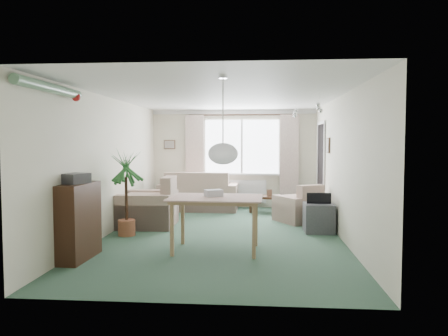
# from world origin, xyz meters

# --- Properties ---
(ground) EXTENTS (6.50, 6.50, 0.00)m
(ground) POSITION_xyz_m (0.00, 0.00, 0.00)
(ground) COLOR #30513E
(window) EXTENTS (1.80, 0.03, 1.30)m
(window) POSITION_xyz_m (0.20, 3.23, 1.50)
(window) COLOR white
(curtain_rod) EXTENTS (2.60, 0.03, 0.03)m
(curtain_rod) POSITION_xyz_m (0.20, 3.15, 2.27)
(curtain_rod) COLOR black
(curtain_left) EXTENTS (0.45, 0.08, 2.00)m
(curtain_left) POSITION_xyz_m (-0.95, 3.13, 1.27)
(curtain_left) COLOR beige
(curtain_right) EXTENTS (0.45, 0.08, 2.00)m
(curtain_right) POSITION_xyz_m (1.35, 3.13, 1.27)
(curtain_right) COLOR beige
(radiator) EXTENTS (1.20, 0.10, 0.55)m
(radiator) POSITION_xyz_m (0.20, 3.19, 0.40)
(radiator) COLOR white
(doorway) EXTENTS (0.03, 0.95, 2.00)m
(doorway) POSITION_xyz_m (1.99, 2.20, 1.00)
(doorway) COLOR black
(pendant_lamp) EXTENTS (0.36, 0.36, 0.36)m
(pendant_lamp) POSITION_xyz_m (0.20, -2.30, 1.48)
(pendant_lamp) COLOR white
(tinsel_garland) EXTENTS (1.60, 1.60, 0.12)m
(tinsel_garland) POSITION_xyz_m (-1.92, -2.30, 2.28)
(tinsel_garland) COLOR #196626
(bauble_cluster_a) EXTENTS (0.20, 0.20, 0.20)m
(bauble_cluster_a) POSITION_xyz_m (1.30, 0.90, 2.22)
(bauble_cluster_a) COLOR silver
(bauble_cluster_b) EXTENTS (0.20, 0.20, 0.20)m
(bauble_cluster_b) POSITION_xyz_m (1.60, -0.30, 2.22)
(bauble_cluster_b) COLOR silver
(wall_picture_back) EXTENTS (0.28, 0.03, 0.22)m
(wall_picture_back) POSITION_xyz_m (-1.60, 3.23, 1.55)
(wall_picture_back) COLOR brown
(wall_picture_right) EXTENTS (0.03, 0.24, 0.30)m
(wall_picture_right) POSITION_xyz_m (1.98, 1.20, 1.55)
(wall_picture_right) COLOR brown
(sofa) EXTENTS (1.84, 0.99, 0.92)m
(sofa) POSITION_xyz_m (-0.80, 2.75, 0.46)
(sofa) COLOR beige
(sofa) RESTS_ON ground
(armchair_corner) EXTENTS (1.16, 1.15, 0.77)m
(armchair_corner) POSITION_xyz_m (1.48, 1.40, 0.39)
(armchair_corner) COLOR beige
(armchair_corner) RESTS_ON ground
(armchair_left) EXTENTS (1.03, 1.08, 0.95)m
(armchair_left) POSITION_xyz_m (-1.50, 0.69, 0.48)
(armchair_left) COLOR beige
(armchair_left) RESTS_ON ground
(coffee_table) EXTENTS (0.94, 0.67, 0.38)m
(coffee_table) POSITION_xyz_m (0.85, 2.45, 0.19)
(coffee_table) COLOR black
(coffee_table) RESTS_ON ground
(photo_frame) EXTENTS (0.12, 0.05, 0.16)m
(photo_frame) POSITION_xyz_m (0.86, 2.40, 0.46)
(photo_frame) COLOR brown
(photo_frame) RESTS_ON coffee_table
(bookshelf) EXTENTS (0.32, 0.87, 1.05)m
(bookshelf) POSITION_xyz_m (-1.84, -1.72, 0.53)
(bookshelf) COLOR black
(bookshelf) RESTS_ON ground
(hifi_box) EXTENTS (0.38, 0.42, 0.14)m
(hifi_box) POSITION_xyz_m (-1.87, -1.75, 1.12)
(hifi_box) COLOR #37363B
(hifi_box) RESTS_ON bookshelf
(houseplant) EXTENTS (0.71, 0.71, 1.47)m
(houseplant) POSITION_xyz_m (-1.65, -0.19, 0.74)
(houseplant) COLOR #1A4E29
(houseplant) RESTS_ON ground
(dining_table) EXTENTS (1.28, 0.88, 0.79)m
(dining_table) POSITION_xyz_m (-0.00, -1.12, 0.39)
(dining_table) COLOR tan
(dining_table) RESTS_ON ground
(gift_box) EXTENTS (0.30, 0.27, 0.12)m
(gift_box) POSITION_xyz_m (-0.05, -1.04, 0.85)
(gift_box) COLOR silver
(gift_box) RESTS_ON dining_table
(tv_cube) EXTENTS (0.52, 0.57, 0.51)m
(tv_cube) POSITION_xyz_m (1.70, 0.39, 0.26)
(tv_cube) COLOR #39383E
(tv_cube) RESTS_ON ground
(pet_bed) EXTENTS (0.65, 0.65, 0.12)m
(pet_bed) POSITION_xyz_m (1.65, 1.73, 0.06)
(pet_bed) COLOR #27229F
(pet_bed) RESTS_ON ground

